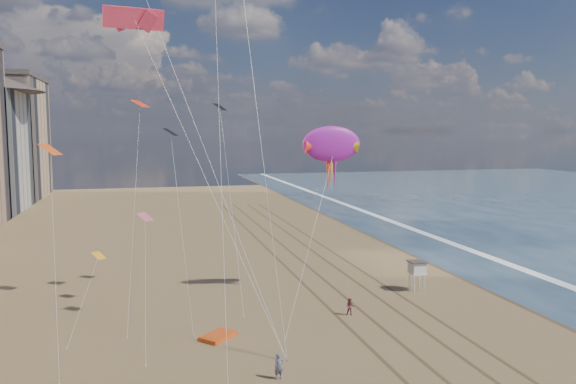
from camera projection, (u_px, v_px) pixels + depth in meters
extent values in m
plane|color=#42301E|center=(440.00, 252.00, 68.72)|extent=(260.00, 260.00, 0.00)
plane|color=white|center=(471.00, 250.00, 69.75)|extent=(260.00, 260.00, 0.00)
cube|color=brown|center=(304.00, 285.00, 54.15)|extent=(0.28, 120.00, 0.01)
cube|color=brown|center=(328.00, 283.00, 54.74)|extent=(0.28, 120.00, 0.01)
cube|color=brown|center=(355.00, 281.00, 55.42)|extent=(0.28, 120.00, 0.01)
cube|color=brown|center=(375.00, 280.00, 55.96)|extent=(0.28, 120.00, 0.01)
cube|color=tan|center=(3.00, 139.00, 122.74)|extent=(16.00, 24.00, 26.00)
cylinder|color=white|center=(414.00, 284.00, 51.42)|extent=(0.10, 0.10, 1.55)
cylinder|color=white|center=(425.00, 284.00, 51.68)|extent=(0.10, 0.10, 1.55)
cylinder|color=white|center=(409.00, 281.00, 52.42)|extent=(0.10, 0.10, 1.55)
cylinder|color=white|center=(419.00, 281.00, 52.67)|extent=(0.10, 0.10, 1.55)
cube|color=white|center=(417.00, 273.00, 51.95)|extent=(1.38, 1.38, 0.10)
cube|color=white|center=(417.00, 267.00, 51.89)|extent=(1.29, 1.29, 0.95)
cube|color=#473D38|center=(417.00, 262.00, 51.83)|extent=(1.55, 1.55, 0.09)
cube|color=#E24A13|center=(218.00, 336.00, 40.14)|extent=(2.94, 2.89, 0.29)
ellipsoid|color=#A91AAA|center=(332.00, 144.00, 49.72)|extent=(4.90, 0.92, 2.91)
cone|color=red|center=(313.00, 147.00, 49.32)|extent=(1.31, 1.09, 1.09)
cone|color=yellow|center=(350.00, 146.00, 50.17)|extent=(1.31, 1.09, 1.09)
cylinder|color=silver|center=(311.00, 238.00, 44.65)|extent=(0.03, 0.03, 17.69)
imported|color=#53556B|center=(279.00, 366.00, 33.44)|extent=(0.62, 0.46, 1.58)
imported|color=#8B474C|center=(350.00, 307.00, 45.03)|extent=(0.87, 0.81, 1.44)
cube|color=#F83755|center=(134.00, 18.00, 41.77)|extent=(4.52, 1.52, 1.55)
plane|color=black|center=(220.00, 107.00, 50.08)|extent=(1.53, 1.55, 0.62)
plane|color=orange|center=(99.00, 255.00, 48.71)|extent=(1.49, 1.48, 0.55)
plane|color=#FF3315|center=(140.00, 104.00, 45.92)|extent=(1.87, 1.90, 0.62)
plane|color=#E15115|center=(50.00, 149.00, 37.97)|extent=(1.71, 1.81, 0.76)
plane|color=#D45267|center=(145.00, 217.00, 43.42)|extent=(1.53, 1.52, 0.56)
plane|color=black|center=(170.00, 132.00, 48.67)|extent=(1.57, 1.65, 0.65)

